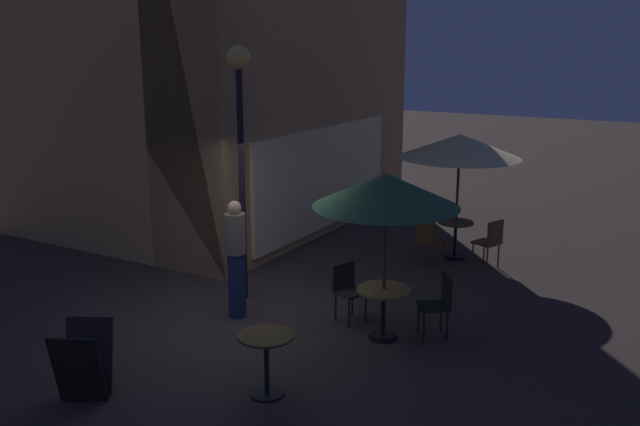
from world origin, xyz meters
name	(u,v)px	position (x,y,z in m)	size (l,w,h in m)	color
ground_plane	(248,323)	(0.00, 0.00, 0.00)	(60.00, 60.00, 0.00)	#392E2A
cafe_building	(220,40)	(3.68, 3.20, 4.02)	(7.48, 6.32, 8.06)	tan
street_lamp_near_corner	(240,116)	(0.82, 0.64, 2.91)	(0.36, 0.36, 3.96)	black
menu_sandwich_board	(84,363)	(-2.73, 0.32, 0.45)	(0.82, 0.79, 0.88)	black
cafe_table_0	(455,233)	(4.48, -1.59, 0.50)	(0.66, 0.66, 0.71)	black
cafe_table_1	(383,302)	(0.49, -1.94, 0.54)	(0.74, 0.74, 0.73)	black
cafe_table_2	(266,354)	(-1.60, -1.43, 0.52)	(0.65, 0.65, 0.76)	black
patio_umbrella_0	(460,147)	(4.48, -1.59, 2.13)	(2.23, 2.23, 2.36)	black
patio_umbrella_1	(386,191)	(0.49, -1.94, 2.10)	(1.96, 1.96, 2.33)	black
cafe_chair_0	(491,239)	(4.18, -2.35, 0.55)	(0.52, 0.52, 0.91)	brown
cafe_chair_1	(429,239)	(3.74, -1.34, 0.53)	(0.50, 0.50, 0.87)	#593718
cafe_chair_2	(347,286)	(0.82, -1.21, 0.53)	(0.52, 0.52, 0.87)	black
cafe_chair_3	(440,300)	(0.94, -2.59, 0.54)	(0.56, 0.56, 0.90)	black
patron_standing_0	(236,259)	(0.12, 0.27, 0.91)	(0.31, 0.31, 1.78)	#1C294F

